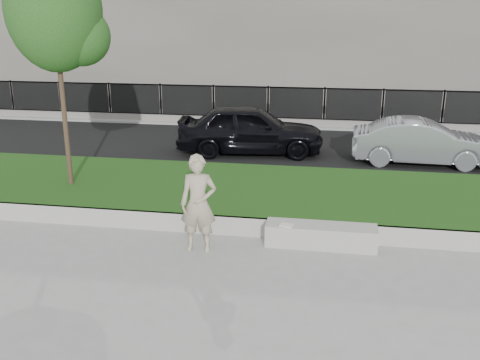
% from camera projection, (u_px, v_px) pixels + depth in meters
% --- Properties ---
extents(ground, '(90.00, 90.00, 0.00)m').
position_uv_depth(ground, '(224.00, 257.00, 9.95)').
color(ground, gray).
rests_on(ground, ground).
extents(grass_bank, '(34.00, 4.00, 0.40)m').
position_uv_depth(grass_bank, '(248.00, 195.00, 12.71)').
color(grass_bank, black).
rests_on(grass_bank, ground).
extents(grass_kerb, '(34.00, 0.08, 0.40)m').
position_uv_depth(grass_kerb, '(234.00, 226.00, 10.86)').
color(grass_kerb, '#A29F97').
rests_on(grass_kerb, ground).
extents(street, '(34.00, 7.00, 0.04)m').
position_uv_depth(street, '(273.00, 148.00, 17.94)').
color(street, black).
rests_on(street, ground).
extents(far_pavement, '(34.00, 3.00, 0.12)m').
position_uv_depth(far_pavement, '(285.00, 121.00, 22.16)').
color(far_pavement, gray).
rests_on(far_pavement, ground).
extents(iron_fence, '(32.00, 0.30, 1.50)m').
position_uv_depth(iron_fence, '(283.00, 114.00, 21.07)').
color(iron_fence, slate).
rests_on(iron_fence, far_pavement).
extents(stone_bench, '(2.13, 0.53, 0.44)m').
position_uv_depth(stone_bench, '(321.00, 236.00, 10.35)').
color(stone_bench, '#A29F97').
rests_on(stone_bench, ground).
extents(man, '(0.72, 0.52, 1.87)m').
position_uv_depth(man, '(198.00, 204.00, 9.98)').
color(man, tan).
rests_on(man, ground).
extents(book, '(0.27, 0.22, 0.03)m').
position_uv_depth(book, '(286.00, 225.00, 10.24)').
color(book, silver).
rests_on(book, stone_bench).
extents(young_tree, '(2.20, 2.10, 5.38)m').
position_uv_depth(young_tree, '(58.00, 14.00, 11.76)').
color(young_tree, '#38281C').
rests_on(young_tree, grass_bank).
extents(car_dark, '(4.76, 2.32, 1.56)m').
position_uv_depth(car_dark, '(250.00, 129.00, 16.92)').
color(car_dark, black).
rests_on(car_dark, street).
extents(car_silver, '(4.05, 1.51, 1.32)m').
position_uv_depth(car_silver, '(422.00, 142.00, 15.75)').
color(car_silver, '#9A9FA3').
rests_on(car_silver, street).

